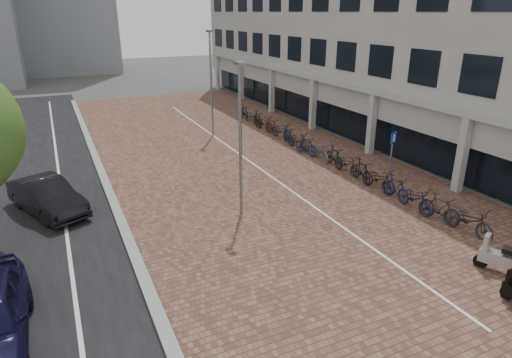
# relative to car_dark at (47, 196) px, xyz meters

# --- Properties ---
(ground) EXTENTS (140.00, 140.00, 0.00)m
(ground) POSITION_rel_car_dark_xyz_m (7.50, -9.18, -0.68)
(ground) COLOR #474442
(ground) RESTS_ON ground
(plaza_brick) EXTENTS (14.50, 42.00, 0.04)m
(plaza_brick) POSITION_rel_car_dark_xyz_m (9.50, 2.82, -0.67)
(plaza_brick) COLOR brown
(plaza_brick) RESTS_ON ground
(street_asphalt) EXTENTS (8.00, 50.00, 0.03)m
(street_asphalt) POSITION_rel_car_dark_xyz_m (-1.50, 2.82, -0.68)
(street_asphalt) COLOR black
(street_asphalt) RESTS_ON ground
(curb) EXTENTS (0.35, 42.00, 0.14)m
(curb) POSITION_rel_car_dark_xyz_m (2.40, 2.82, -0.61)
(curb) COLOR gray
(curb) RESTS_ON ground
(lane_line) EXTENTS (0.12, 44.00, 0.00)m
(lane_line) POSITION_rel_car_dark_xyz_m (0.50, 2.82, -0.66)
(lane_line) COLOR white
(lane_line) RESTS_ON street_asphalt
(parking_line) EXTENTS (0.10, 30.00, 0.00)m
(parking_line) POSITION_rel_car_dark_xyz_m (9.70, 2.82, -0.65)
(parking_line) COLOR white
(parking_line) RESTS_ON plaza_brick
(car_dark) EXTENTS (3.01, 4.37, 1.36)m
(car_dark) POSITION_rel_car_dark_xyz_m (0.00, 0.00, 0.00)
(car_dark) COLOR black
(car_dark) RESTS_ON ground
(scooter_front) EXTENTS (1.21, 1.78, 1.18)m
(scooter_front) POSITION_rel_car_dark_xyz_m (12.26, -10.55, -0.09)
(scooter_front) COLOR #B1B1B6
(scooter_front) RESTS_ON ground
(parking_sign) EXTENTS (0.48, 0.25, 2.46)m
(parking_sign) POSITION_rel_car_dark_xyz_m (14.15, -3.27, 0.97)
(parking_sign) COLOR slate
(parking_sign) RESTS_ON ground
(lamp_near) EXTENTS (0.12, 0.12, 5.74)m
(lamp_near) POSITION_rel_car_dark_xyz_m (6.79, -3.36, 2.19)
(lamp_near) COLOR slate
(lamp_near) RESTS_ON ground
(lamp_far) EXTENTS (0.12, 0.12, 6.34)m
(lamp_far) POSITION_rel_car_dark_xyz_m (9.71, 8.03, 2.49)
(lamp_far) COLOR gray
(lamp_far) RESTS_ON ground
(bike_row) EXTENTS (1.26, 21.45, 1.05)m
(bike_row) POSITION_rel_car_dark_xyz_m (13.28, 1.47, -0.16)
(bike_row) COLOR black
(bike_row) RESTS_ON ground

